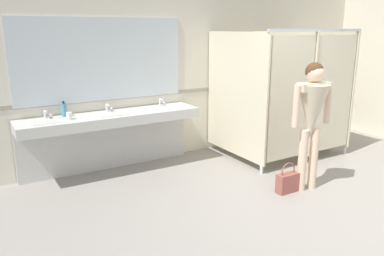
{
  "coord_description": "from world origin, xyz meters",
  "views": [
    {
      "loc": [
        -3.5,
        -2.82,
        2.05
      ],
      "look_at": [
        -1.41,
        0.71,
        0.97
      ],
      "focal_mm": 35.72,
      "sensor_mm": 36.0,
      "label": 1
    }
  ],
  "objects_px": {
    "person_standing": "(312,111)",
    "paper_cup": "(69,116)",
    "handbag": "(287,182)",
    "soap_dispenser": "(64,110)"
  },
  "relations": [
    {
      "from": "person_standing",
      "to": "paper_cup",
      "type": "relative_size",
      "value": 16.85
    },
    {
      "from": "handbag",
      "to": "paper_cup",
      "type": "bearing_deg",
      "value": 142.57
    },
    {
      "from": "person_standing",
      "to": "paper_cup",
      "type": "height_order",
      "value": "person_standing"
    },
    {
      "from": "person_standing",
      "to": "soap_dispenser",
      "type": "height_order",
      "value": "person_standing"
    },
    {
      "from": "soap_dispenser",
      "to": "paper_cup",
      "type": "bearing_deg",
      "value": -86.54
    },
    {
      "from": "person_standing",
      "to": "soap_dispenser",
      "type": "relative_size",
      "value": 7.75
    },
    {
      "from": "handbag",
      "to": "soap_dispenser",
      "type": "distance_m",
      "value": 3.13
    },
    {
      "from": "person_standing",
      "to": "handbag",
      "type": "distance_m",
      "value": 0.95
    },
    {
      "from": "handbag",
      "to": "paper_cup",
      "type": "height_order",
      "value": "paper_cup"
    },
    {
      "from": "paper_cup",
      "to": "handbag",
      "type": "bearing_deg",
      "value": -37.43
    }
  ]
}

